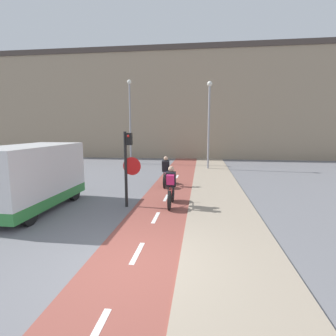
{
  "coord_description": "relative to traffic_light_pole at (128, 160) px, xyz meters",
  "views": [
    {
      "loc": [
        1.45,
        -5.15,
        2.92
      ],
      "look_at": [
        0.0,
        6.15,
        1.2
      ],
      "focal_mm": 28.0,
      "sensor_mm": 36.0,
      "label": 1
    }
  ],
  "objects": [
    {
      "name": "traffic_light_pole",
      "position": [
        0.0,
        0.0,
        0.0
      ],
      "size": [
        0.67,
        0.25,
        2.81
      ],
      "color": "black",
      "rests_on": "ground_plane"
    },
    {
      "name": "ground_plane",
      "position": [
        1.23,
        -4.15,
        -1.76
      ],
      "size": [
        120.0,
        120.0,
        0.0
      ],
      "primitive_type": "plane",
      "color": "slate"
    },
    {
      "name": "van",
      "position": [
        -3.34,
        -0.83,
        -0.61
      ],
      "size": [
        1.93,
        4.44,
        2.33
      ],
      "color": "silver",
      "rests_on": "ground_plane"
    },
    {
      "name": "street_lamp_far",
      "position": [
        -3.21,
        12.02,
        2.42
      ],
      "size": [
        0.36,
        0.36,
        6.83
      ],
      "color": "gray",
      "rests_on": "ground_plane"
    },
    {
      "name": "building_row_background",
      "position": [
        1.23,
        18.59,
        3.57
      ],
      "size": [
        60.0,
        5.2,
        10.64
      ],
      "color": "gray",
      "rests_on": "ground_plane"
    },
    {
      "name": "cyclist_near",
      "position": [
        1.57,
        0.24,
        -1.03
      ],
      "size": [
        0.46,
        1.77,
        1.54
      ],
      "color": "black",
      "rests_on": "ground_plane"
    },
    {
      "name": "cyclist_far",
      "position": [
        0.91,
        3.68,
        -1.08
      ],
      "size": [
        0.46,
        1.72,
        1.54
      ],
      "color": "black",
      "rests_on": "ground_plane"
    },
    {
      "name": "sidewalk_strip",
      "position": [
        3.44,
        -4.15,
        -1.73
      ],
      "size": [
        2.4,
        60.0,
        0.05
      ],
      "color": "gray",
      "rests_on": "ground_plane"
    },
    {
      "name": "street_lamp_sidewalk",
      "position": [
        3.16,
        9.78,
        2.07
      ],
      "size": [
        0.36,
        0.36,
        6.19
      ],
      "color": "gray",
      "rests_on": "ground_plane"
    },
    {
      "name": "bike_lane",
      "position": [
        1.23,
        -4.14,
        -1.75
      ],
      "size": [
        2.03,
        60.0,
        0.02
      ],
      "color": "brown",
      "rests_on": "ground_plane"
    }
  ]
}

